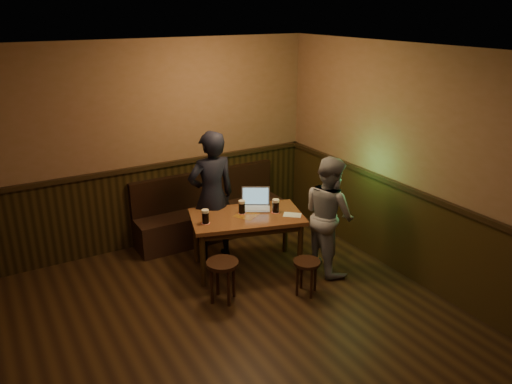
{
  "coord_description": "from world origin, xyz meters",
  "views": [
    {
      "loc": [
        -1.92,
        -3.35,
        3.19
      ],
      "look_at": [
        0.92,
        1.54,
        1.06
      ],
      "focal_mm": 35.0,
      "sensor_mm": 36.0,
      "label": 1
    }
  ],
  "objects": [
    {
      "name": "menu",
      "position": [
        1.34,
        1.36,
        0.74
      ],
      "size": [
        0.26,
        0.26,
        0.0
      ],
      "primitive_type": "cube",
      "rotation": [
        0.0,
        0.0,
        -0.71
      ],
      "color": "silver",
      "rests_on": "pub_table"
    },
    {
      "name": "person_suit",
      "position": [
        0.6,
        2.13,
        0.87
      ],
      "size": [
        0.65,
        0.44,
        1.74
      ],
      "primitive_type": "imported",
      "rotation": [
        0.0,
        0.0,
        3.11
      ],
      "color": "black",
      "rests_on": "ground"
    },
    {
      "name": "room",
      "position": [
        0.0,
        0.22,
        1.2
      ],
      "size": [
        5.04,
        6.04,
        2.84
      ],
      "color": "black",
      "rests_on": "ground"
    },
    {
      "name": "pub_table",
      "position": [
        0.85,
        1.64,
        0.64
      ],
      "size": [
        1.54,
        1.14,
        0.74
      ],
      "rotation": [
        0.0,
        0.0,
        -0.29
      ],
      "color": "brown",
      "rests_on": "ground"
    },
    {
      "name": "bench",
      "position": [
        0.85,
        2.75,
        0.31
      ],
      "size": [
        2.2,
        0.5,
        0.95
      ],
      "color": "black",
      "rests_on": "ground"
    },
    {
      "name": "pint_mid",
      "position": [
        0.82,
        1.73,
        0.82
      ],
      "size": [
        0.11,
        0.11,
        0.17
      ],
      "color": "red",
      "rests_on": "pub_table"
    },
    {
      "name": "pint_right",
      "position": [
        1.21,
        1.54,
        0.82
      ],
      "size": [
        0.11,
        0.11,
        0.18
      ],
      "color": "red",
      "rests_on": "pub_table"
    },
    {
      "name": "laptop",
      "position": [
        1.07,
        1.8,
        0.8
      ],
      "size": [
        0.46,
        0.43,
        0.26
      ],
      "rotation": [
        0.0,
        0.0,
        -0.53
      ],
      "color": "silver",
      "rests_on": "pub_table"
    },
    {
      "name": "pint_left",
      "position": [
        0.3,
        1.68,
        0.82
      ],
      "size": [
        0.11,
        0.11,
        0.18
      ],
      "color": "red",
      "rests_on": "pub_table"
    },
    {
      "name": "stool_right",
      "position": [
        1.15,
        0.76,
        0.34
      ],
      "size": [
        0.35,
        0.35,
        0.43
      ],
      "rotation": [
        0.0,
        0.0,
        -0.1
      ],
      "color": "black",
      "rests_on": "ground"
    },
    {
      "name": "person_grey",
      "position": [
        1.72,
        1.12,
        0.75
      ],
      "size": [
        0.59,
        0.75,
        1.5
      ],
      "primitive_type": "imported",
      "rotation": [
        0.0,
        0.0,
        1.54
      ],
      "color": "gray",
      "rests_on": "ground"
    },
    {
      "name": "stool_left",
      "position": [
        0.24,
        1.12,
        0.4
      ],
      "size": [
        0.37,
        0.37,
        0.5
      ],
      "rotation": [
        0.0,
        0.0,
        0.01
      ],
      "color": "black",
      "rests_on": "ground"
    }
  ]
}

